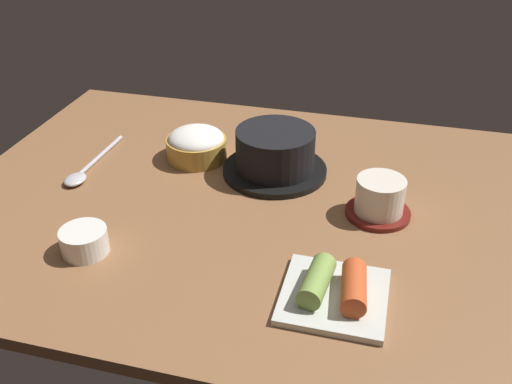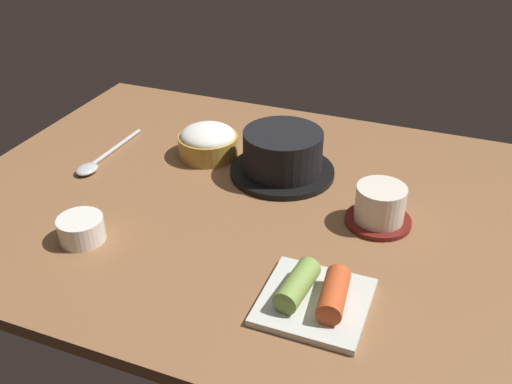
% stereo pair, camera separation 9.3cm
% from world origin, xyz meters
% --- Properties ---
extents(dining_table, '(1.00, 0.76, 0.02)m').
position_xyz_m(dining_table, '(0.00, 0.00, 0.01)').
color(dining_table, brown).
rests_on(dining_table, ground).
extents(stone_pot, '(0.19, 0.19, 0.08)m').
position_xyz_m(stone_pot, '(0.02, 0.10, 0.06)').
color(stone_pot, black).
rests_on(stone_pot, dining_table).
extents(rice_bowl, '(0.11, 0.11, 0.06)m').
position_xyz_m(rice_bowl, '(-0.13, 0.12, 0.05)').
color(rice_bowl, '#B78C38').
rests_on(rice_bowl, dining_table).
extents(tea_cup_with_saucer, '(0.10, 0.10, 0.07)m').
position_xyz_m(tea_cup_with_saucer, '(0.22, 0.01, 0.05)').
color(tea_cup_with_saucer, maroon).
rests_on(tea_cup_with_saucer, dining_table).
extents(kimchi_plate, '(0.14, 0.14, 0.04)m').
position_xyz_m(kimchi_plate, '(0.18, -0.21, 0.04)').
color(kimchi_plate, silver).
rests_on(kimchi_plate, dining_table).
extents(side_bowl_near, '(0.07, 0.07, 0.04)m').
position_xyz_m(side_bowl_near, '(-0.19, -0.20, 0.04)').
color(side_bowl_near, white).
rests_on(side_bowl_near, dining_table).
extents(spoon, '(0.04, 0.20, 0.01)m').
position_xyz_m(spoon, '(-0.31, 0.01, 0.03)').
color(spoon, '#B7B7BC').
rests_on(spoon, dining_table).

